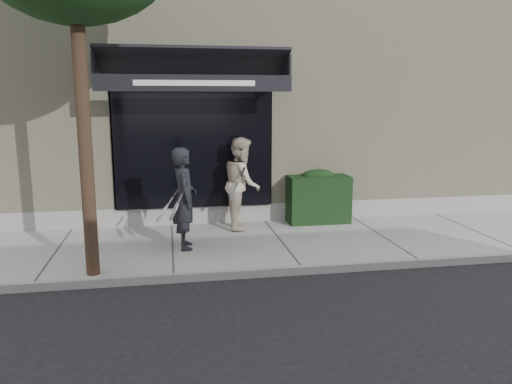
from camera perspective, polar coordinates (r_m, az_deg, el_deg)
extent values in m
plane|color=black|center=(9.45, 2.78, -6.18)|extent=(80.00, 80.00, 0.00)
cube|color=#979892|center=(9.44, 2.79, -5.83)|extent=(20.00, 3.00, 0.12)
cube|color=gray|center=(8.00, 5.27, -8.87)|extent=(20.00, 0.10, 0.14)
cube|color=#C1B993|center=(13.96, -1.73, 10.74)|extent=(14.00, 7.00, 5.50)
cube|color=gray|center=(11.00, 0.84, -2.40)|extent=(14.02, 0.42, 0.50)
cube|color=black|center=(10.42, -7.15, 5.43)|extent=(3.20, 0.30, 2.60)
cube|color=gray|center=(10.61, -15.88, 5.20)|extent=(0.08, 0.40, 2.60)
cube|color=gray|center=(10.77, 1.38, 5.68)|extent=(0.08, 0.40, 2.60)
cube|color=gray|center=(10.54, -7.36, 12.78)|extent=(3.36, 0.40, 0.12)
cube|color=black|center=(9.85, -7.20, 14.44)|extent=(3.60, 1.03, 0.55)
cube|color=black|center=(9.33, -6.98, 12.26)|extent=(3.60, 0.05, 0.30)
cube|color=white|center=(9.30, -6.97, 12.27)|extent=(2.20, 0.01, 0.10)
cube|color=black|center=(9.91, -17.81, 13.54)|extent=(0.04, 1.00, 0.45)
cube|color=black|center=(10.10, 3.26, 13.96)|extent=(0.04, 1.00, 0.45)
cube|color=black|center=(10.75, 7.06, -0.77)|extent=(1.30, 0.70, 1.00)
ellipsoid|color=black|center=(10.66, 7.12, 1.87)|extent=(0.71, 0.38, 0.27)
cylinder|color=black|center=(7.62, -19.09, 7.53)|extent=(0.20, 0.20, 4.80)
imported|color=black|center=(8.80, -8.19, -0.74)|extent=(0.46, 0.67, 1.79)
torus|color=silver|center=(8.61, -9.31, -2.13)|extent=(0.17, 0.31, 0.28)
cylinder|color=silver|center=(8.61, -9.31, -2.13)|extent=(0.14, 0.28, 0.24)
cylinder|color=silver|center=(8.61, -9.31, -2.13)|extent=(0.17, 0.03, 0.10)
cylinder|color=black|center=(8.61, -9.31, -2.13)|extent=(0.19, 0.04, 0.12)
torus|color=silver|center=(8.56, -10.63, -2.32)|extent=(0.20, 0.31, 0.26)
cylinder|color=silver|center=(8.56, -10.63, -2.32)|extent=(0.17, 0.28, 0.22)
cylinder|color=silver|center=(8.56, -10.63, -2.32)|extent=(0.16, 0.03, 0.12)
cylinder|color=black|center=(8.56, -10.63, -2.32)|extent=(0.18, 0.04, 0.14)
imported|color=beige|center=(10.08, -1.60, 1.03)|extent=(0.80, 0.97, 1.86)
torus|color=silver|center=(9.72, -2.56, 0.10)|extent=(0.16, 0.31, 0.28)
cylinder|color=silver|center=(9.72, -2.56, 0.10)|extent=(0.13, 0.27, 0.24)
cylinder|color=silver|center=(9.72, -2.56, 0.10)|extent=(0.17, 0.03, 0.10)
cylinder|color=black|center=(9.72, -2.56, 0.10)|extent=(0.19, 0.04, 0.12)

